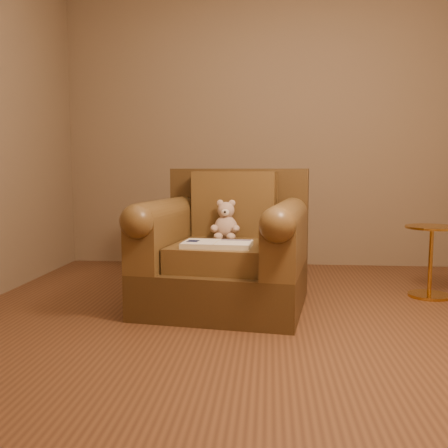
{
  "coord_description": "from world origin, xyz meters",
  "views": [
    {
      "loc": [
        0.06,
        -3.08,
        0.96
      ],
      "look_at": [
        -0.24,
        0.29,
        0.59
      ],
      "focal_mm": 40.0,
      "sensor_mm": 36.0,
      "label": 1
    }
  ],
  "objects": [
    {
      "name": "side_table",
      "position": [
        1.28,
        0.75,
        0.29
      ],
      "size": [
        0.39,
        0.39,
        0.54
      ],
      "color": "#C38B35",
      "rests_on": "floor"
    },
    {
      "name": "floor",
      "position": [
        0.0,
        0.0,
        0.0
      ],
      "size": [
        4.0,
        4.0,
        0.0
      ],
      "primitive_type": "plane",
      "color": "brown",
      "rests_on": "ground"
    },
    {
      "name": "armchair",
      "position": [
        -0.24,
        0.39,
        0.38
      ],
      "size": [
        1.21,
        1.17,
        0.97
      ],
      "rotation": [
        0.0,
        0.0,
        -0.14
      ],
      "color": "#463117",
      "rests_on": "floor"
    },
    {
      "name": "room",
      "position": [
        0.0,
        0.0,
        1.71
      ],
      "size": [
        4.02,
        4.02,
        2.71
      ],
      "color": "#816A4F",
      "rests_on": "ground"
    },
    {
      "name": "teddy_bear",
      "position": [
        -0.25,
        0.48,
        0.57
      ],
      "size": [
        0.21,
        0.23,
        0.29
      ],
      "rotation": [
        0.0,
        0.0,
        -0.0
      ],
      "color": "tan",
      "rests_on": "armchair"
    },
    {
      "name": "guidebook",
      "position": [
        -0.27,
        0.1,
        0.48
      ],
      "size": [
        0.46,
        0.3,
        0.04
      ],
      "rotation": [
        0.0,
        0.0,
        -0.08
      ],
      "color": "beige",
      "rests_on": "armchair"
    }
  ]
}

